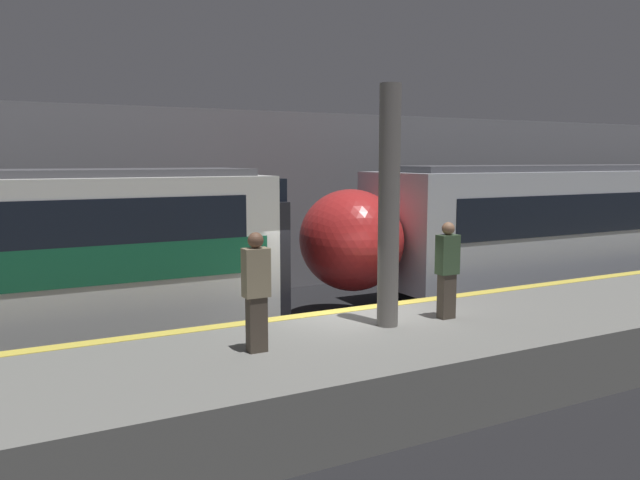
% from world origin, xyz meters
% --- Properties ---
extents(ground_plane, '(120.00, 120.00, 0.00)m').
position_xyz_m(ground_plane, '(0.00, 0.00, 0.00)').
color(ground_plane, black).
extents(platform, '(40.00, 3.53, 1.08)m').
position_xyz_m(platform, '(0.00, -1.77, 0.54)').
color(platform, slate).
rests_on(platform, ground).
extents(station_rear_barrier, '(50.00, 0.15, 5.32)m').
position_xyz_m(station_rear_barrier, '(0.00, 7.00, 2.66)').
color(station_rear_barrier, gray).
rests_on(station_rear_barrier, ground).
extents(support_pillar_near, '(0.36, 0.36, 4.08)m').
position_xyz_m(support_pillar_near, '(-0.07, -1.41, 3.11)').
color(support_pillar_near, slate).
rests_on(support_pillar_near, platform).
extents(person_waiting, '(0.38, 0.24, 1.79)m').
position_xyz_m(person_waiting, '(-2.60, -1.74, 2.03)').
color(person_waiting, '#473D33').
rests_on(person_waiting, platform).
extents(person_walking, '(0.38, 0.24, 1.74)m').
position_xyz_m(person_walking, '(1.15, -1.49, 2.00)').
color(person_walking, '#473D33').
rests_on(person_walking, platform).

